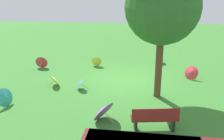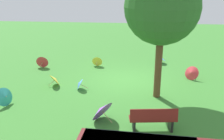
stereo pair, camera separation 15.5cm
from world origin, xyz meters
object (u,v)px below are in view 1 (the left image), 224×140
Objects in this scene: parasol_blue_0 at (161,58)px; parasol_red_2 at (42,62)px; parasol_red_0 at (191,73)px; parasol_teal_0 at (5,97)px; park_bench at (155,119)px; parasol_purple_0 at (102,110)px; parasol_yellow_0 at (55,80)px; parasol_blue_1 at (79,84)px; shade_tree at (162,8)px; parasol_yellow_2 at (97,61)px.

parasol_blue_0 is 1.08× the size of parasol_red_2.
parasol_blue_0 is 0.94× the size of parasol_red_0.
parasol_teal_0 is at bearing 25.11° from parasol_red_0.
parasol_red_0 is (-1.30, 2.71, 0.05)m from parasol_blue_0.
parasol_purple_0 is at bearing -15.69° from park_bench.
parasol_yellow_0 is at bearing -120.94° from parasol_teal_0.
park_bench is 6.11m from parasol_teal_0.
parasol_blue_0 is at bearing -142.42° from parasol_yellow_0.
park_bench is at bearing 135.18° from parasol_blue_1.
park_bench is 1.88× the size of parasol_teal_0.
parasol_purple_0 is (1.86, -0.52, -0.03)m from park_bench.
parasol_purple_0 is 1.54× the size of parasol_red_2.
shade_tree is 7.36× the size of parasol_red_2.
parasol_teal_0 is (8.21, 3.85, 0.03)m from parasol_red_0.
park_bench reaches higher than parasol_red_2.
parasol_blue_1 is 3.66m from parasol_yellow_2.
parasol_blue_0 is at bearing -166.37° from parasol_yellow_2.
parasol_purple_0 reaches higher than parasol_yellow_0.
parasol_blue_1 is 0.72× the size of parasol_red_0.
parasol_red_0 is at bearing -154.89° from parasol_teal_0.
parasol_yellow_2 is at bearing -50.59° from shade_tree.
parasol_red_0 is 1.15× the size of parasol_red_2.
parasol_teal_0 is at bearing 13.78° from shade_tree.
parasol_yellow_0 is 1.43× the size of parasol_yellow_2.
parasol_blue_1 is at bearing -143.74° from parasol_teal_0.
park_bench reaches higher than parasol_yellow_2.
parasol_red_2 is (4.38, -5.81, -0.07)m from parasol_purple_0.
parasol_blue_0 is 1.29× the size of parasol_yellow_2.
park_bench is at bearing 83.16° from parasol_blue_0.
parasol_purple_0 is 1.43× the size of parasol_blue_0.
parasol_yellow_0 reaches higher than parasol_blue_1.
parasol_blue_1 is at bearing 18.87° from parasol_red_0.
shade_tree is 4.77× the size of parasol_purple_0.
parasol_yellow_0 is 7.01m from parasol_red_0.
parasol_purple_0 is 1.85× the size of parasol_yellow_2.
parasol_yellow_2 is at bearing -18.38° from parasol_red_0.
shade_tree is 4.64m from parasol_red_0.
parasol_red_2 is (8.49, -1.15, 0.00)m from parasol_red_0.
parasol_yellow_2 is at bearing -117.80° from parasol_teal_0.
parasol_teal_0 reaches higher than parasol_blue_0.
parasol_teal_0 is at bearing 43.49° from parasol_blue_0.
parasol_purple_0 is 1.86× the size of parasol_blue_1.
shade_tree reaches higher than parasol_blue_0.
parasol_red_0 reaches higher than parasol_yellow_0.
parasol_teal_0 is at bearing 59.06° from parasol_yellow_0.
parasol_teal_0 is (4.11, -0.81, -0.04)m from parasol_purple_0.
parasol_red_0 reaches higher than parasol_blue_0.
parasol_red_2 is (6.56, -3.45, -3.53)m from shade_tree.
shade_tree is (-0.32, -2.88, 3.42)m from park_bench.
parasol_teal_0 reaches higher than parasol_red_2.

